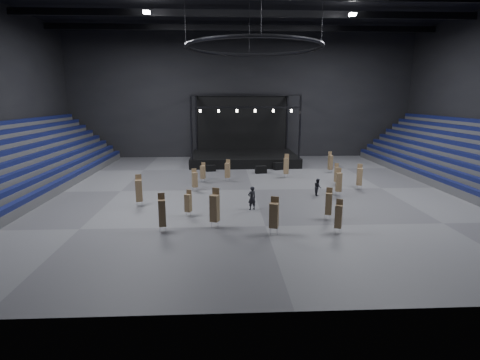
{
  "coord_description": "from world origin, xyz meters",
  "views": [
    {
      "loc": [
        -2.9,
        -34.69,
        8.54
      ],
      "look_at": [
        -1.34,
        -2.0,
        1.4
      ],
      "focal_mm": 28.0,
      "sensor_mm": 36.0,
      "label": 1
    }
  ],
  "objects_px": {
    "chair_stack_7": "(339,182)",
    "chair_stack_14": "(359,176)",
    "chair_stack_5": "(188,202)",
    "man_center": "(252,198)",
    "stage": "(243,151)",
    "chair_stack_10": "(274,215)",
    "chair_stack_12": "(339,216)",
    "flight_case_mid": "(261,170)",
    "chair_stack_0": "(195,179)",
    "chair_stack_1": "(337,174)",
    "crew_member": "(318,187)",
    "chair_stack_8": "(286,165)",
    "chair_stack_13": "(329,203)",
    "flight_case_right": "(279,166)",
    "chair_stack_11": "(203,172)",
    "chair_stack_4": "(228,170)",
    "chair_stack_3": "(162,212)",
    "flight_case_left": "(211,168)",
    "chair_stack_9": "(139,190)",
    "chair_stack_2": "(330,162)",
    "chair_stack_6": "(215,207)"
  },
  "relations": [
    {
      "from": "chair_stack_9",
      "to": "chair_stack_8",
      "type": "bearing_deg",
      "value": 28.52
    },
    {
      "from": "chair_stack_14",
      "to": "crew_member",
      "type": "bearing_deg",
      "value": -140.62
    },
    {
      "from": "chair_stack_3",
      "to": "chair_stack_13",
      "type": "distance_m",
      "value": 11.71
    },
    {
      "from": "chair_stack_2",
      "to": "chair_stack_13",
      "type": "xyz_separation_m",
      "value": [
        -5.06,
        -17.22,
        -0.06
      ]
    },
    {
      "from": "chair_stack_1",
      "to": "chair_stack_2",
      "type": "relative_size",
      "value": 0.89
    },
    {
      "from": "flight_case_right",
      "to": "chair_stack_13",
      "type": "distance_m",
      "value": 19.43
    },
    {
      "from": "chair_stack_5",
      "to": "chair_stack_6",
      "type": "xyz_separation_m",
      "value": [
        2.01,
        -2.61,
        0.36
      ]
    },
    {
      "from": "flight_case_right",
      "to": "chair_stack_11",
      "type": "height_order",
      "value": "chair_stack_11"
    },
    {
      "from": "flight_case_mid",
      "to": "chair_stack_10",
      "type": "distance_m",
      "value": 20.03
    },
    {
      "from": "man_center",
      "to": "chair_stack_0",
      "type": "bearing_deg",
      "value": -76.09
    },
    {
      "from": "man_center",
      "to": "chair_stack_8",
      "type": "bearing_deg",
      "value": -135.57
    },
    {
      "from": "flight_case_left",
      "to": "chair_stack_5",
      "type": "xyz_separation_m",
      "value": [
        -1.15,
        -17.42,
        0.67
      ]
    },
    {
      "from": "flight_case_mid",
      "to": "chair_stack_4",
      "type": "bearing_deg",
      "value": -134.21
    },
    {
      "from": "chair_stack_0",
      "to": "chair_stack_3",
      "type": "distance_m",
      "value": 10.99
    },
    {
      "from": "flight_case_right",
      "to": "chair_stack_4",
      "type": "height_order",
      "value": "chair_stack_4"
    },
    {
      "from": "chair_stack_10",
      "to": "chair_stack_14",
      "type": "distance_m",
      "value": 15.29
    },
    {
      "from": "chair_stack_3",
      "to": "chair_stack_14",
      "type": "bearing_deg",
      "value": 22.27
    },
    {
      "from": "chair_stack_1",
      "to": "chair_stack_13",
      "type": "xyz_separation_m",
      "value": [
        -3.85,
        -10.77,
        0.07
      ]
    },
    {
      "from": "chair_stack_1",
      "to": "man_center",
      "type": "bearing_deg",
      "value": -136.27
    },
    {
      "from": "flight_case_mid",
      "to": "chair_stack_7",
      "type": "distance_m",
      "value": 12.12
    },
    {
      "from": "flight_case_left",
      "to": "chair_stack_9",
      "type": "distance_m",
      "value": 15.61
    },
    {
      "from": "flight_case_mid",
      "to": "chair_stack_4",
      "type": "xyz_separation_m",
      "value": [
        -3.95,
        -4.06,
        0.77
      ]
    },
    {
      "from": "flight_case_left",
      "to": "chair_stack_1",
      "type": "distance_m",
      "value": 15.11
    },
    {
      "from": "chair_stack_7",
      "to": "chair_stack_14",
      "type": "height_order",
      "value": "chair_stack_7"
    },
    {
      "from": "chair_stack_5",
      "to": "flight_case_mid",
      "type": "bearing_deg",
      "value": 90.53
    },
    {
      "from": "chair_stack_0",
      "to": "chair_stack_14",
      "type": "relative_size",
      "value": 0.87
    },
    {
      "from": "chair_stack_0",
      "to": "chair_stack_9",
      "type": "bearing_deg",
      "value": -148.55
    },
    {
      "from": "chair_stack_3",
      "to": "chair_stack_4",
      "type": "relative_size",
      "value": 1.11
    },
    {
      "from": "chair_stack_12",
      "to": "chair_stack_14",
      "type": "relative_size",
      "value": 0.91
    },
    {
      "from": "crew_member",
      "to": "chair_stack_14",
      "type": "bearing_deg",
      "value": -65.54
    },
    {
      "from": "chair_stack_5",
      "to": "man_center",
      "type": "bearing_deg",
      "value": 40.44
    },
    {
      "from": "crew_member",
      "to": "chair_stack_9",
      "type": "bearing_deg",
      "value": 99.01
    },
    {
      "from": "chair_stack_2",
      "to": "chair_stack_9",
      "type": "relative_size",
      "value": 0.95
    },
    {
      "from": "man_center",
      "to": "chair_stack_14",
      "type": "bearing_deg",
      "value": -174.07
    },
    {
      "from": "chair_stack_5",
      "to": "chair_stack_14",
      "type": "bearing_deg",
      "value": 50.43
    },
    {
      "from": "chair_stack_4",
      "to": "chair_stack_8",
      "type": "bearing_deg",
      "value": 34.31
    },
    {
      "from": "flight_case_mid",
      "to": "chair_stack_2",
      "type": "height_order",
      "value": "chair_stack_2"
    },
    {
      "from": "chair_stack_13",
      "to": "flight_case_mid",
      "type": "bearing_deg",
      "value": 119.35
    },
    {
      "from": "chair_stack_13",
      "to": "chair_stack_8",
      "type": "bearing_deg",
      "value": 111.33
    },
    {
      "from": "chair_stack_12",
      "to": "flight_case_mid",
      "type": "bearing_deg",
      "value": 123.2
    },
    {
      "from": "chair_stack_1",
      "to": "chair_stack_7",
      "type": "distance_m",
      "value": 4.26
    },
    {
      "from": "stage",
      "to": "chair_stack_10",
      "type": "relative_size",
      "value": 5.73
    },
    {
      "from": "chair_stack_12",
      "to": "man_center",
      "type": "height_order",
      "value": "chair_stack_12"
    },
    {
      "from": "chair_stack_4",
      "to": "chair_stack_7",
      "type": "relative_size",
      "value": 0.93
    },
    {
      "from": "chair_stack_0",
      "to": "chair_stack_7",
      "type": "bearing_deg",
      "value": -28.14
    },
    {
      "from": "chair_stack_6",
      "to": "chair_stack_14",
      "type": "relative_size",
      "value": 1.11
    },
    {
      "from": "flight_case_left",
      "to": "man_center",
      "type": "bearing_deg",
      "value": -77.08
    },
    {
      "from": "chair_stack_0",
      "to": "chair_stack_3",
      "type": "relative_size",
      "value": 0.83
    },
    {
      "from": "chair_stack_0",
      "to": "chair_stack_8",
      "type": "xyz_separation_m",
      "value": [
        9.63,
        5.83,
        0.2
      ]
    },
    {
      "from": "chair_stack_1",
      "to": "crew_member",
      "type": "xyz_separation_m",
      "value": [
        -2.92,
        -4.02,
        -0.36
      ]
    }
  ]
}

